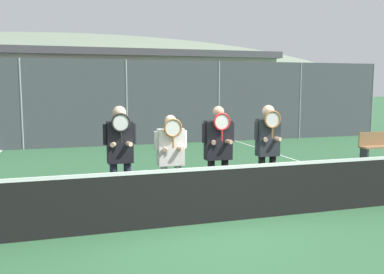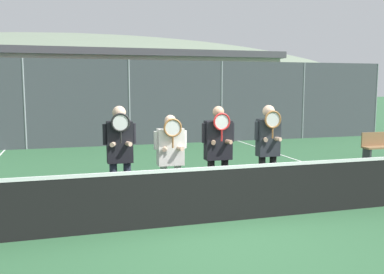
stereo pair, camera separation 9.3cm
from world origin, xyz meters
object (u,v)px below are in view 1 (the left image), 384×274
at_px(player_center_left, 171,154).
at_px(player_center_right, 218,148).
at_px(bench_courtside, 382,145).
at_px(player_rightmost, 268,144).
at_px(car_center, 189,114).
at_px(player_leftmost, 120,150).
at_px(car_left_of_center, 72,116).

distance_m(player_center_left, player_center_right, 0.86).
xyz_separation_m(player_center_right, bench_courtside, (6.28, 3.11, -0.64)).
relative_size(player_rightmost, car_center, 0.43).
height_order(player_leftmost, player_center_left, player_leftmost).
relative_size(car_center, bench_courtside, 2.90).
distance_m(player_center_left, player_rightmost, 1.89).
xyz_separation_m(player_center_right, car_left_of_center, (-2.22, 11.58, -0.18)).
relative_size(player_rightmost, car_left_of_center, 0.43).
xyz_separation_m(car_left_of_center, car_center, (5.14, -0.01, -0.03)).
bearing_deg(player_leftmost, car_center, 67.92).
xyz_separation_m(player_center_left, bench_courtside, (7.14, 3.02, -0.56)).
xyz_separation_m(player_center_left, car_center, (3.77, 11.49, -0.13)).
distance_m(player_center_left, bench_courtside, 7.77).
bearing_deg(bench_courtside, car_left_of_center, 135.11).
bearing_deg(car_center, player_center_right, -104.12).
distance_m(player_leftmost, car_center, 12.35).
height_order(player_center_left, car_left_of_center, car_left_of_center).
bearing_deg(player_rightmost, player_leftmost, 179.28).
relative_size(player_rightmost, bench_courtside, 1.26).
height_order(player_leftmost, player_rightmost, player_leftmost).
distance_m(car_left_of_center, bench_courtside, 12.02).
distance_m(player_rightmost, car_left_of_center, 11.94).
relative_size(player_center_left, car_left_of_center, 0.39).
height_order(player_center_right, player_rightmost, same).
bearing_deg(player_rightmost, bench_courtside, 29.82).
bearing_deg(car_left_of_center, player_center_right, -79.13).
height_order(player_center_right, car_center, player_center_right).
relative_size(player_leftmost, bench_courtside, 1.27).
distance_m(player_center_right, bench_courtside, 7.04).
distance_m(player_center_left, car_left_of_center, 11.58).
bearing_deg(car_left_of_center, car_center, -0.07).
bearing_deg(car_center, player_leftmost, -112.08).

